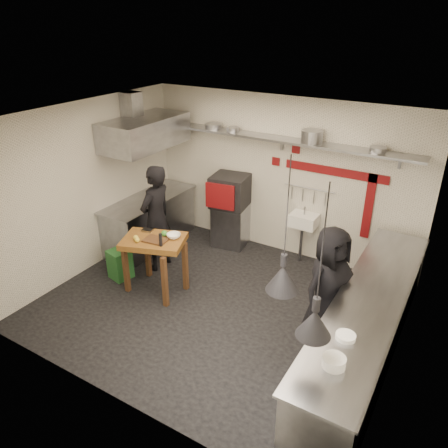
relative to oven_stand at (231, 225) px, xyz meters
The scene contains 47 objects.
floor 2.02m from the oven_stand, 65.31° to the right, with size 5.00×5.00×0.00m, color black.
ceiling 3.11m from the oven_stand, 65.31° to the right, with size 5.00×5.00×0.00m, color silver.
wall_back 1.33m from the oven_stand, 20.01° to the left, with size 5.00×0.04×2.80m, color silver.
wall_front 4.11m from the oven_stand, 78.03° to the right, with size 5.00×0.04×2.80m, color silver.
wall_left 2.65m from the oven_stand, 132.93° to the right, with size 0.04×4.20×2.80m, color silver.
wall_right 3.91m from the oven_stand, 28.40° to the right, with size 0.04×4.20×2.80m, color silver.
red_band_horiz 2.21m from the oven_stand, ahead, with size 1.70×0.02×0.14m, color maroon.
red_band_vert 2.52m from the oven_stand, ahead, with size 0.14×0.02×1.10m, color maroon.
red_tile_a 1.91m from the oven_stand, 14.63° to the left, with size 0.14×0.02×0.14m, color maroon.
red_tile_b 1.50m from the oven_stand, 21.15° to the left, with size 0.14×0.02×0.14m, color maroon.
back_shelf 1.91m from the oven_stand, ahead, with size 4.60×0.34×0.04m, color gray.
shelf_bracket_left 1.96m from the oven_stand, 165.82° to the left, with size 0.04×0.06×0.24m, color gray.
shelf_bracket_mid 1.84m from the oven_stand, 18.16° to the left, with size 0.04×0.06×0.24m, color gray.
shelf_bracket_right 3.18m from the oven_stand, ahead, with size 0.04×0.06×0.24m, color gray.
pan_far_left 1.84m from the oven_stand, 164.52° to the left, with size 0.30×0.30×0.09m, color gray.
pan_mid_left 1.78m from the oven_stand, 109.38° to the left, with size 0.22×0.22×0.07m, color gray.
stock_pot 2.31m from the oven_stand, ahead, with size 0.34×0.34×0.20m, color gray.
pan_right 3.00m from the oven_stand, ahead, with size 0.25×0.25×0.08m, color gray.
oven_stand is the anchor object (origin of this frame).
combi_oven 0.69m from the oven_stand, 103.97° to the right, with size 0.63×0.59×0.58m, color black.
oven_door 0.77m from the oven_stand, 94.10° to the right, with size 0.54×0.03×0.46m, color maroon.
oven_glass 0.77m from the oven_stand, 84.95° to the right, with size 0.37×0.02×0.34m, color black.
hand_sink 1.43m from the oven_stand, ahead, with size 0.46×0.34×0.22m, color white.
sink_tap 1.49m from the oven_stand, ahead, with size 0.03×0.03×0.14m, color gray.
sink_drain 1.38m from the oven_stand, ahead, with size 0.06×0.06×0.66m, color gray.
utensil_rail 1.68m from the oven_stand, 10.74° to the left, with size 0.02×0.02×0.90m, color gray.
counter_right 3.48m from the oven_stand, 31.14° to the right, with size 0.70×3.80×0.90m, color gray.
counter_right_top 3.52m from the oven_stand, 31.14° to the right, with size 0.76×3.90×0.03m, color gray.
plate_stack 4.34m from the oven_stand, 46.70° to the right, with size 0.22×0.22×0.11m, color white.
small_bowl_right 4.00m from the oven_stand, 42.42° to the right, with size 0.21×0.21×0.05m, color white.
counter_left 1.52m from the oven_stand, 150.49° to the right, with size 0.70×1.90×0.90m, color gray.
counter_left_top 1.61m from the oven_stand, 150.49° to the right, with size 0.76×2.00×0.03m, color gray.
extractor_hood 2.29m from the oven_stand, 149.54° to the right, with size 0.78×1.60×0.50m, color gray.
hood_duct 2.74m from the oven_stand, 153.82° to the right, with size 0.28×0.28×0.50m, color gray.
green_bin 2.19m from the oven_stand, 116.62° to the right, with size 0.32×0.32×0.50m, color #236229.
prep_table 1.95m from the oven_stand, 96.78° to the right, with size 0.92×0.64×0.92m, color brown, non-canonical shape.
cutting_board 2.05m from the oven_stand, 94.49° to the right, with size 0.35×0.25×0.03m, color #51321B.
pepper_mill 2.15m from the oven_stand, 89.63° to the right, with size 0.05×0.05×0.20m, color black.
lemon_a 2.22m from the oven_stand, 101.33° to the right, with size 0.08×0.08×0.08m, color gold.
lemon_b 2.25m from the oven_stand, 99.46° to the right, with size 0.07×0.07×0.07m, color gold.
veg_ball 1.89m from the oven_stand, 94.25° to the right, with size 0.09×0.09×0.09m, color #41902F.
steel_tray 1.93m from the oven_stand, 104.68° to the right, with size 0.17×0.11×0.03m, color gray.
bowl 1.84m from the oven_stand, 89.39° to the right, with size 0.21×0.21×0.07m, color white.
heat_lamp_near 3.83m from the oven_stand, 50.79° to the right, with size 0.36×0.36×1.52m, color black, non-canonical shape.
heat_lamp_far 4.53m from the oven_stand, 49.57° to the right, with size 0.33×0.33×1.51m, color black, non-canonical shape.
chef_left 1.58m from the oven_stand, 116.17° to the right, with size 0.67×0.44×1.83m, color black.
chef_right 2.95m from the oven_stand, 34.38° to the right, with size 0.80×0.52×1.63m, color black.
Camera 1 is at (2.85, -4.59, 3.98)m, focal length 35.00 mm.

